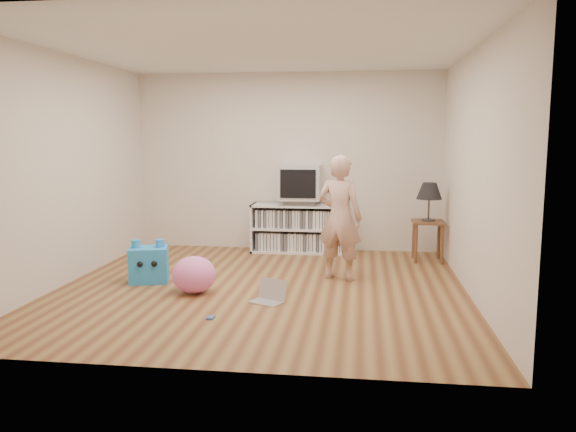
{
  "coord_description": "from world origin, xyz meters",
  "views": [
    {
      "loc": [
        1.09,
        -6.0,
        1.68
      ],
      "look_at": [
        0.25,
        0.4,
        0.76
      ],
      "focal_mm": 35.0,
      "sensor_mm": 36.0,
      "label": 1
    }
  ],
  "objects_px": {
    "side_table": "(428,231)",
    "person": "(340,218)",
    "plush_pink": "(194,275)",
    "table_lamp": "(429,192)",
    "crt_tv": "(300,182)",
    "media_unit": "(300,228)",
    "laptop": "(270,296)",
    "plush_blue": "(149,264)",
    "dvd_deck": "(300,202)"
  },
  "relations": [
    {
      "from": "side_table",
      "to": "person",
      "type": "distance_m",
      "value": 1.65
    },
    {
      "from": "plush_pink",
      "to": "table_lamp",
      "type": "bearing_deg",
      "value": 35.87
    },
    {
      "from": "crt_tv",
      "to": "plush_pink",
      "type": "xyz_separation_m",
      "value": [
        -0.89,
        -2.3,
        -0.82
      ]
    },
    {
      "from": "side_table",
      "to": "media_unit",
      "type": "bearing_deg",
      "value": 167.79
    },
    {
      "from": "side_table",
      "to": "table_lamp",
      "type": "relative_size",
      "value": 1.07
    },
    {
      "from": "laptop",
      "to": "plush_blue",
      "type": "xyz_separation_m",
      "value": [
        -1.52,
        0.6,
        0.15
      ]
    },
    {
      "from": "side_table",
      "to": "plush_blue",
      "type": "xyz_separation_m",
      "value": [
        -3.33,
        -1.55,
        -0.21
      ]
    },
    {
      "from": "dvd_deck",
      "to": "plush_pink",
      "type": "height_order",
      "value": "dvd_deck"
    },
    {
      "from": "side_table",
      "to": "dvd_deck",
      "type": "bearing_deg",
      "value": 168.27
    },
    {
      "from": "crt_tv",
      "to": "plush_pink",
      "type": "relative_size",
      "value": 1.28
    },
    {
      "from": "media_unit",
      "to": "person",
      "type": "relative_size",
      "value": 0.95
    },
    {
      "from": "crt_tv",
      "to": "plush_pink",
      "type": "height_order",
      "value": "crt_tv"
    },
    {
      "from": "media_unit",
      "to": "laptop",
      "type": "bearing_deg",
      "value": -90.67
    },
    {
      "from": "dvd_deck",
      "to": "person",
      "type": "distance_m",
      "value": 1.64
    },
    {
      "from": "media_unit",
      "to": "laptop",
      "type": "distance_m",
      "value": 2.55
    },
    {
      "from": "dvd_deck",
      "to": "plush_pink",
      "type": "distance_m",
      "value": 2.53
    },
    {
      "from": "media_unit",
      "to": "crt_tv",
      "type": "bearing_deg",
      "value": -90.0
    },
    {
      "from": "dvd_deck",
      "to": "laptop",
      "type": "bearing_deg",
      "value": -90.68
    },
    {
      "from": "dvd_deck",
      "to": "side_table",
      "type": "height_order",
      "value": "dvd_deck"
    },
    {
      "from": "media_unit",
      "to": "plush_blue",
      "type": "xyz_separation_m",
      "value": [
        -1.55,
        -1.94,
        -0.14
      ]
    },
    {
      "from": "media_unit",
      "to": "dvd_deck",
      "type": "height_order",
      "value": "dvd_deck"
    },
    {
      "from": "dvd_deck",
      "to": "plush_blue",
      "type": "bearing_deg",
      "value": -128.91
    },
    {
      "from": "media_unit",
      "to": "person",
      "type": "distance_m",
      "value": 1.7
    },
    {
      "from": "media_unit",
      "to": "laptop",
      "type": "xyz_separation_m",
      "value": [
        -0.03,
        -2.54,
        -0.29
      ]
    },
    {
      "from": "media_unit",
      "to": "person",
      "type": "height_order",
      "value": "person"
    },
    {
      "from": "person",
      "to": "laptop",
      "type": "distance_m",
      "value": 1.38
    },
    {
      "from": "dvd_deck",
      "to": "plush_blue",
      "type": "height_order",
      "value": "dvd_deck"
    },
    {
      "from": "plush_blue",
      "to": "laptop",
      "type": "bearing_deg",
      "value": -36.79
    },
    {
      "from": "dvd_deck",
      "to": "side_table",
      "type": "relative_size",
      "value": 0.82
    },
    {
      "from": "dvd_deck",
      "to": "crt_tv",
      "type": "bearing_deg",
      "value": -90.0
    },
    {
      "from": "dvd_deck",
      "to": "plush_blue",
      "type": "distance_m",
      "value": 2.53
    },
    {
      "from": "table_lamp",
      "to": "plush_pink",
      "type": "bearing_deg",
      "value": -144.13
    },
    {
      "from": "table_lamp",
      "to": "media_unit",
      "type": "bearing_deg",
      "value": 167.79
    },
    {
      "from": "dvd_deck",
      "to": "person",
      "type": "bearing_deg",
      "value": -67.24
    },
    {
      "from": "side_table",
      "to": "plush_pink",
      "type": "xyz_separation_m",
      "value": [
        -2.68,
        -1.94,
        -0.22
      ]
    },
    {
      "from": "dvd_deck",
      "to": "crt_tv",
      "type": "relative_size",
      "value": 0.75
    },
    {
      "from": "media_unit",
      "to": "crt_tv",
      "type": "distance_m",
      "value": 0.67
    },
    {
      "from": "media_unit",
      "to": "dvd_deck",
      "type": "xyz_separation_m",
      "value": [
        0.0,
        -0.02,
        0.39
      ]
    },
    {
      "from": "person",
      "to": "laptop",
      "type": "height_order",
      "value": "person"
    },
    {
      "from": "plush_blue",
      "to": "dvd_deck",
      "type": "bearing_deg",
      "value": 35.8
    },
    {
      "from": "table_lamp",
      "to": "plush_pink",
      "type": "xyz_separation_m",
      "value": [
        -2.68,
        -1.94,
        -0.74
      ]
    },
    {
      "from": "media_unit",
      "to": "plush_pink",
      "type": "relative_size",
      "value": 2.98
    },
    {
      "from": "table_lamp",
      "to": "side_table",
      "type": "bearing_deg",
      "value": 0.0
    },
    {
      "from": "table_lamp",
      "to": "plush_blue",
      "type": "bearing_deg",
      "value": -155.03
    },
    {
      "from": "laptop",
      "to": "plush_pink",
      "type": "distance_m",
      "value": 0.9
    },
    {
      "from": "dvd_deck",
      "to": "plush_blue",
      "type": "xyz_separation_m",
      "value": [
        -1.55,
        -1.92,
        -0.52
      ]
    },
    {
      "from": "side_table",
      "to": "laptop",
      "type": "bearing_deg",
      "value": -130.1
    },
    {
      "from": "table_lamp",
      "to": "person",
      "type": "xyz_separation_m",
      "value": [
        -1.15,
        -1.15,
        -0.21
      ]
    },
    {
      "from": "table_lamp",
      "to": "laptop",
      "type": "relative_size",
      "value": 1.29
    },
    {
      "from": "laptop",
      "to": "plush_pink",
      "type": "xyz_separation_m",
      "value": [
        -0.86,
        0.22,
        0.14
      ]
    }
  ]
}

